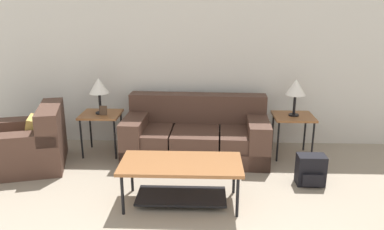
% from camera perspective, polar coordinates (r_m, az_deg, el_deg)
% --- Properties ---
extents(wall_back, '(8.24, 0.06, 2.60)m').
position_cam_1_polar(wall_back, '(5.54, 1.73, 8.72)').
color(wall_back, silver).
rests_on(wall_back, ground_plane).
extents(couch, '(1.98, 1.01, 0.82)m').
position_cam_1_polar(couch, '(5.22, 0.65, -3.16)').
color(couch, '#4C3328').
rests_on(couch, ground_plane).
extents(armchair, '(1.21, 1.16, 0.80)m').
position_cam_1_polar(armchair, '(5.33, -23.86, -4.33)').
color(armchair, '#4C3328').
rests_on(armchair, ground_plane).
extents(coffee_table, '(1.27, 0.61, 0.47)m').
position_cam_1_polar(coffee_table, '(3.98, -1.67, -8.83)').
color(coffee_table, '#935B33').
rests_on(coffee_table, ground_plane).
extents(side_table_left, '(0.54, 0.50, 0.59)m').
position_cam_1_polar(side_table_left, '(5.39, -13.69, -0.39)').
color(side_table_left, '#935B33').
rests_on(side_table_left, ground_plane).
extents(side_table_right, '(0.54, 0.50, 0.59)m').
position_cam_1_polar(side_table_right, '(5.32, 15.17, -0.71)').
color(side_table_right, '#935B33').
rests_on(side_table_right, ground_plane).
extents(table_lamp_left, '(0.27, 0.27, 0.50)m').
position_cam_1_polar(table_lamp_left, '(5.28, -14.02, 4.23)').
color(table_lamp_left, black).
rests_on(table_lamp_left, side_table_left).
extents(table_lamp_right, '(0.27, 0.27, 0.50)m').
position_cam_1_polar(table_lamp_right, '(5.21, 15.53, 3.96)').
color(table_lamp_right, black).
rests_on(table_lamp_right, side_table_right).
extents(backpack, '(0.33, 0.28, 0.37)m').
position_cam_1_polar(backpack, '(4.67, 17.65, -8.03)').
color(backpack, black).
rests_on(backpack, ground_plane).
extents(picture_frame, '(0.10, 0.04, 0.13)m').
position_cam_1_polar(picture_frame, '(5.27, -13.37, 0.68)').
color(picture_frame, '#4C3828').
rests_on(picture_frame, side_table_left).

